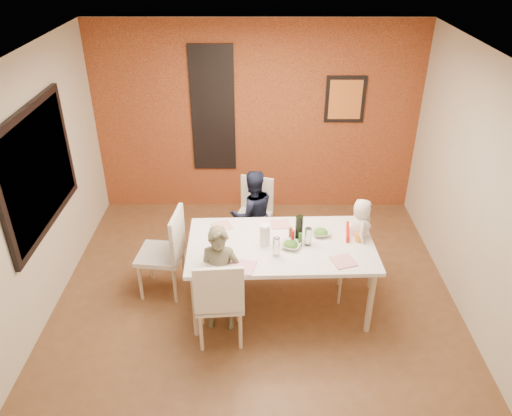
{
  "coord_description": "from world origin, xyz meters",
  "views": [
    {
      "loc": [
        0.02,
        -4.37,
        3.74
      ],
      "look_at": [
        0.0,
        0.3,
        1.05
      ],
      "focal_mm": 35.0,
      "sensor_mm": 36.0,
      "label": 1
    }
  ],
  "objects_px": {
    "chair_far": "(255,209)",
    "child_far": "(253,214)",
    "child_near": "(220,280)",
    "dining_table": "(281,249)",
    "chair_near": "(219,298)",
    "high_chair": "(355,257)",
    "paper_towel_roll": "(265,235)",
    "toddler": "(360,230)",
    "chair_left": "(168,249)",
    "wine_bottle": "(299,229)"
  },
  "relations": [
    {
      "from": "child_near",
      "to": "child_far",
      "type": "relative_size",
      "value": 1.02
    },
    {
      "from": "chair_near",
      "to": "wine_bottle",
      "type": "height_order",
      "value": "wine_bottle"
    },
    {
      "from": "high_chair",
      "to": "child_near",
      "type": "bearing_deg",
      "value": 117.17
    },
    {
      "from": "dining_table",
      "to": "chair_far",
      "type": "relative_size",
      "value": 2.13
    },
    {
      "from": "chair_near",
      "to": "child_near",
      "type": "distance_m",
      "value": 0.25
    },
    {
      "from": "child_near",
      "to": "wine_bottle",
      "type": "xyz_separation_m",
      "value": [
        0.81,
        0.39,
        0.36
      ]
    },
    {
      "from": "chair_far",
      "to": "dining_table",
      "type": "bearing_deg",
      "value": -60.09
    },
    {
      "from": "toddler",
      "to": "child_far",
      "type": "bearing_deg",
      "value": 57.94
    },
    {
      "from": "chair_left",
      "to": "wine_bottle",
      "type": "height_order",
      "value": "wine_bottle"
    },
    {
      "from": "child_near",
      "to": "child_far",
      "type": "height_order",
      "value": "child_near"
    },
    {
      "from": "chair_far",
      "to": "high_chair",
      "type": "height_order",
      "value": "chair_far"
    },
    {
      "from": "chair_far",
      "to": "paper_towel_roll",
      "type": "relative_size",
      "value": 3.86
    },
    {
      "from": "chair_near",
      "to": "wine_bottle",
      "type": "distance_m",
      "value": 1.1
    },
    {
      "from": "dining_table",
      "to": "paper_towel_roll",
      "type": "height_order",
      "value": "paper_towel_roll"
    },
    {
      "from": "chair_left",
      "to": "paper_towel_roll",
      "type": "bearing_deg",
      "value": 82.9
    },
    {
      "from": "chair_near",
      "to": "chair_far",
      "type": "xyz_separation_m",
      "value": [
        0.33,
        1.81,
        -0.05
      ]
    },
    {
      "from": "child_far",
      "to": "toddler",
      "type": "xyz_separation_m",
      "value": [
        1.15,
        -0.83,
        0.3
      ]
    },
    {
      "from": "wine_bottle",
      "to": "paper_towel_roll",
      "type": "height_order",
      "value": "wine_bottle"
    },
    {
      "from": "chair_far",
      "to": "chair_left",
      "type": "height_order",
      "value": "chair_left"
    },
    {
      "from": "chair_left",
      "to": "high_chair",
      "type": "xyz_separation_m",
      "value": [
        2.07,
        -0.08,
        -0.05
      ]
    },
    {
      "from": "chair_far",
      "to": "paper_towel_roll",
      "type": "distance_m",
      "value": 1.31
    },
    {
      "from": "wine_bottle",
      "to": "high_chair",
      "type": "bearing_deg",
      "value": 8.83
    },
    {
      "from": "toddler",
      "to": "child_near",
      "type": "bearing_deg",
      "value": 112.08
    },
    {
      "from": "dining_table",
      "to": "chair_near",
      "type": "xyz_separation_m",
      "value": [
        -0.61,
        -0.59,
        -0.17
      ]
    },
    {
      "from": "chair_near",
      "to": "chair_far",
      "type": "height_order",
      "value": "chair_near"
    },
    {
      "from": "high_chair",
      "to": "child_near",
      "type": "height_order",
      "value": "child_near"
    },
    {
      "from": "chair_near",
      "to": "wine_bottle",
      "type": "relative_size",
      "value": 3.41
    },
    {
      "from": "toddler",
      "to": "chair_near",
      "type": "bearing_deg",
      "value": 120.56
    },
    {
      "from": "chair_near",
      "to": "child_near",
      "type": "relative_size",
      "value": 0.85
    },
    {
      "from": "chair_far",
      "to": "child_far",
      "type": "bearing_deg",
      "value": -78.92
    },
    {
      "from": "chair_left",
      "to": "high_chair",
      "type": "bearing_deg",
      "value": 93.97
    },
    {
      "from": "dining_table",
      "to": "toddler",
      "type": "height_order",
      "value": "toddler"
    },
    {
      "from": "chair_far",
      "to": "paper_towel_roll",
      "type": "xyz_separation_m",
      "value": [
        0.11,
        -1.24,
        0.41
      ]
    },
    {
      "from": "chair_far",
      "to": "child_far",
      "type": "height_order",
      "value": "child_far"
    },
    {
      "from": "dining_table",
      "to": "toddler",
      "type": "xyz_separation_m",
      "value": [
        0.85,
        0.15,
        0.15
      ]
    },
    {
      "from": "chair_left",
      "to": "high_chair",
      "type": "distance_m",
      "value": 2.07
    },
    {
      "from": "chair_left",
      "to": "child_far",
      "type": "distance_m",
      "value": 1.2
    },
    {
      "from": "chair_far",
      "to": "high_chair",
      "type": "distance_m",
      "value": 1.54
    },
    {
      "from": "chair_left",
      "to": "toddler",
      "type": "height_order",
      "value": "toddler"
    },
    {
      "from": "chair_far",
      "to": "child_near",
      "type": "xyz_separation_m",
      "value": [
        -0.34,
        -1.56,
        0.08
      ]
    },
    {
      "from": "chair_far",
      "to": "wine_bottle",
      "type": "bearing_deg",
      "value": -51.22
    },
    {
      "from": "chair_left",
      "to": "child_near",
      "type": "height_order",
      "value": "child_near"
    },
    {
      "from": "chair_left",
      "to": "child_near",
      "type": "relative_size",
      "value": 0.87
    },
    {
      "from": "toddler",
      "to": "paper_towel_roll",
      "type": "height_order",
      "value": "toddler"
    },
    {
      "from": "chair_far",
      "to": "toddler",
      "type": "height_order",
      "value": "toddler"
    },
    {
      "from": "dining_table",
      "to": "chair_far",
      "type": "bearing_deg",
      "value": 103.1
    },
    {
      "from": "child_near",
      "to": "toddler",
      "type": "xyz_separation_m",
      "value": [
        1.47,
        0.48,
        0.29
      ]
    },
    {
      "from": "dining_table",
      "to": "chair_far",
      "type": "distance_m",
      "value": 1.27
    },
    {
      "from": "chair_left",
      "to": "chair_near",
      "type": "bearing_deg",
      "value": 43.77
    },
    {
      "from": "chair_near",
      "to": "child_near",
      "type": "height_order",
      "value": "child_near"
    }
  ]
}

